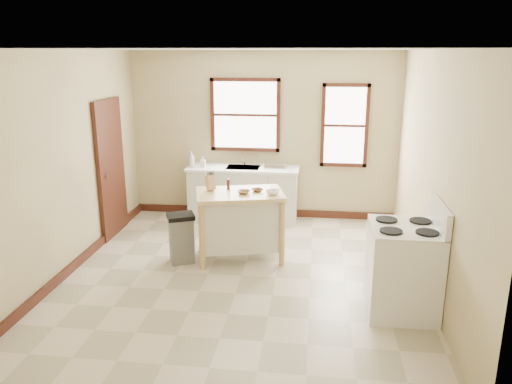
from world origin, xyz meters
TOP-DOWN VIEW (x-y plane):
  - floor at (0.00, 0.00)m, footprint 5.00×5.00m
  - ceiling at (0.00, 0.00)m, footprint 5.00×5.00m
  - wall_back at (0.00, 2.50)m, footprint 4.50×0.04m
  - wall_left at (-2.25, 0.00)m, footprint 0.04×5.00m
  - wall_right at (2.25, 0.00)m, footprint 0.04×5.00m
  - window_main at (-0.30, 2.48)m, footprint 1.17×0.06m
  - window_side at (1.35, 2.48)m, footprint 0.77×0.06m
  - door_left at (-2.21, 1.30)m, footprint 0.06×0.90m
  - baseboard_back at (0.00, 2.47)m, footprint 4.50×0.04m
  - baseboard_left at (-2.22, 0.00)m, footprint 0.04×5.00m
  - sink_counter at (-0.30, 2.20)m, footprint 1.86×0.62m
  - faucet at (-0.30, 2.38)m, footprint 0.03×0.03m
  - soap_bottle_a at (-1.15, 2.11)m, footprint 0.11×0.12m
  - soap_bottle_b at (-0.97, 2.13)m, footprint 0.08×0.08m
  - dish_rack at (0.23, 2.23)m, footprint 0.45×0.40m
  - kitchen_island at (-0.10, 0.58)m, footprint 1.31×1.00m
  - knife_block at (-0.52, 0.62)m, footprint 0.14×0.14m
  - pepper_grinder at (-0.28, 0.69)m, footprint 0.06×0.06m
  - bowl_a at (-0.04, 0.52)m, footprint 0.18×0.18m
  - bowl_b at (0.13, 0.65)m, footprint 0.21×0.21m
  - bowl_c at (0.35, 0.53)m, footprint 0.20×0.20m
  - trash_bin at (-0.87, 0.35)m, footprint 0.44×0.41m
  - gas_stove at (1.88, -0.65)m, footprint 0.79×0.80m

SIDE VIEW (x-z plane):
  - floor at x=0.00m, z-range 0.00..0.00m
  - baseboard_back at x=0.00m, z-range 0.00..0.12m
  - baseboard_left at x=-2.22m, z-range 0.00..0.12m
  - trash_bin at x=-0.87m, z-range 0.00..0.68m
  - sink_counter at x=-0.30m, z-range 0.00..0.92m
  - kitchen_island at x=-0.10m, z-range 0.00..0.95m
  - gas_stove at x=1.88m, z-range 0.00..1.25m
  - dish_rack at x=0.23m, z-range 0.92..1.01m
  - bowl_b at x=0.13m, z-range 0.95..0.99m
  - bowl_a at x=-0.04m, z-range 0.95..0.99m
  - bowl_c at x=0.35m, z-range 0.95..1.01m
  - soap_bottle_b at x=-0.97m, z-range 0.92..1.09m
  - pepper_grinder at x=-0.28m, z-range 0.95..1.10m
  - faucet at x=-0.30m, z-range 0.92..1.14m
  - soap_bottle_a at x=-1.15m, z-range 0.92..1.18m
  - knife_block at x=-0.52m, z-range 0.95..1.15m
  - door_left at x=-2.21m, z-range 0.00..2.10m
  - wall_back at x=0.00m, z-range 0.00..2.80m
  - wall_left at x=-2.25m, z-range 0.00..2.80m
  - wall_right at x=2.25m, z-range 0.00..2.80m
  - window_side at x=1.35m, z-range 0.92..2.29m
  - window_main at x=-0.30m, z-range 1.14..2.36m
  - ceiling at x=0.00m, z-range 2.80..2.80m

